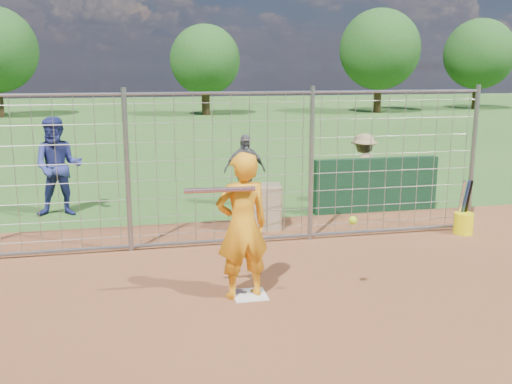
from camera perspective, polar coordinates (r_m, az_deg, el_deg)
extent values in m
plane|color=#2D591E|center=(7.69, -0.95, -9.77)|extent=(100.00, 100.00, 0.00)
cube|color=silver|center=(7.50, -0.65, -10.27)|extent=(0.43, 0.43, 0.02)
cube|color=#11381E|center=(11.85, 11.91, 0.70)|extent=(2.60, 0.20, 1.10)
imported|color=orange|center=(7.18, -1.37, -3.43)|extent=(0.75, 0.56, 1.89)
imported|color=navy|center=(11.84, -19.17, 2.39)|extent=(0.99, 0.79, 1.96)
imported|color=#525156|center=(12.02, -1.14, 2.19)|extent=(0.93, 0.46, 1.54)
imported|color=#947B50|center=(12.43, 10.67, 2.29)|extent=(1.13, 0.93, 1.52)
cube|color=tan|center=(10.41, 0.29, -1.49)|extent=(0.87, 0.66, 0.80)
cylinder|color=silver|center=(6.86, -3.65, 0.21)|extent=(0.86, 0.09, 0.06)
sphere|color=#B2E918|center=(7.17, 9.66, -2.81)|extent=(0.10, 0.10, 0.10)
cylinder|color=#FBEF0D|center=(10.74, 20.03, -2.98)|extent=(0.34, 0.34, 0.38)
cylinder|color=silver|center=(10.67, 19.81, -1.07)|extent=(0.07, 0.21, 0.85)
cylinder|color=navy|center=(10.71, 20.13, -1.05)|extent=(0.09, 0.23, 0.84)
cylinder|color=black|center=(10.73, 20.35, -1.03)|extent=(0.07, 0.23, 0.84)
cylinder|color=gray|center=(9.13, -12.74, 2.00)|extent=(0.08, 0.08, 2.60)
cylinder|color=gray|center=(9.57, 5.53, 2.72)|extent=(0.08, 0.08, 2.60)
cylinder|color=gray|center=(10.85, 20.84, 3.11)|extent=(0.08, 0.08, 2.60)
cylinder|color=gray|center=(9.10, -3.49, 9.86)|extent=(9.00, 0.05, 0.05)
cylinder|color=gray|center=(9.52, -3.30, -4.86)|extent=(9.00, 0.05, 0.05)
cube|color=gray|center=(9.24, -3.39, 2.09)|extent=(9.00, 0.02, 2.50)
cylinder|color=#3F2B19|center=(35.30, -5.05, 9.43)|extent=(0.50, 0.50, 2.16)
sphere|color=#26561E|center=(35.26, -5.12, 13.03)|extent=(4.20, 4.20, 4.20)
cylinder|color=#3F2B19|center=(37.79, 12.08, 9.73)|extent=(0.50, 0.50, 2.59)
sphere|color=#26561E|center=(37.77, 12.26, 13.76)|extent=(5.04, 5.04, 5.04)
cylinder|color=#3F2B19|center=(42.94, 21.17, 9.37)|extent=(0.50, 0.50, 2.45)
sphere|color=#26561E|center=(42.91, 21.44, 12.72)|extent=(4.76, 4.76, 4.76)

